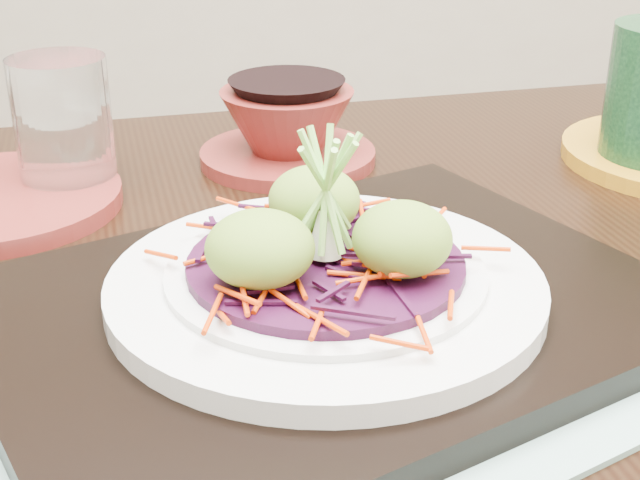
{
  "coord_description": "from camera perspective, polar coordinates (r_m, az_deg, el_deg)",
  "views": [
    {
      "loc": [
        -0.09,
        -0.5,
        1.04
      ],
      "look_at": [
        -0.01,
        -0.04,
        0.82
      ],
      "focal_mm": 50.0,
      "sensor_mm": 36.0,
      "label": 1
    }
  ],
  "objects": [
    {
      "name": "dining_table",
      "position": [
        0.62,
        2.14,
        -11.79
      ],
      "size": [
        1.31,
        0.94,
        0.77
      ],
      "rotation": [
        0.0,
        0.0,
        0.09
      ],
      "color": "black",
      "rests_on": "ground"
    },
    {
      "name": "serving_tray",
      "position": [
        0.52,
        0.35,
        -4.5
      ],
      "size": [
        0.47,
        0.41,
        0.02
      ],
      "primitive_type": "cube",
      "rotation": [
        0.0,
        0.0,
        0.39
      ],
      "color": "black",
      "rests_on": "placemat"
    },
    {
      "name": "placemat",
      "position": [
        0.52,
        0.35,
        -5.51
      ],
      "size": [
        0.54,
        0.49,
        0.0
      ],
      "primitive_type": "cube",
      "rotation": [
        0.0,
        0.0,
        0.39
      ],
      "color": "#85AC98",
      "rests_on": "dining_table"
    },
    {
      "name": "scallion_garnish",
      "position": [
        0.49,
        0.38,
        2.8
      ],
      "size": [
        0.06,
        0.06,
        0.09
      ],
      "primitive_type": null,
      "color": "#85C850",
      "rests_on": "cabbage_bed"
    },
    {
      "name": "cabbage_bed",
      "position": [
        0.5,
        0.36,
        -1.57
      ],
      "size": [
        0.16,
        0.16,
        0.01
      ],
      "primitive_type": "cylinder",
      "color": "#350A26",
      "rests_on": "white_plate"
    },
    {
      "name": "water_glass",
      "position": [
        0.73,
        -16.09,
        7.04
      ],
      "size": [
        0.1,
        0.1,
        0.11
      ],
      "primitive_type": "cylinder",
      "rotation": [
        0.0,
        0.0,
        -0.34
      ],
      "color": "white",
      "rests_on": "dining_table"
    },
    {
      "name": "guacamole_scoops",
      "position": [
        0.49,
        0.38,
        0.72
      ],
      "size": [
        0.14,
        0.12,
        0.04
      ],
      "color": "olive",
      "rests_on": "cabbage_bed"
    },
    {
      "name": "carrot_julienne",
      "position": [
        0.5,
        0.37,
        -0.78
      ],
      "size": [
        0.19,
        0.19,
        0.01
      ],
      "primitive_type": null,
      "color": "#C63103",
      "rests_on": "cabbage_bed"
    },
    {
      "name": "white_plate",
      "position": [
        0.51,
        0.36,
        -2.84
      ],
      "size": [
        0.25,
        0.25,
        0.02
      ],
      "color": "silver",
      "rests_on": "serving_tray"
    },
    {
      "name": "terracotta_bowl_set",
      "position": [
        0.77,
        -2.1,
        7.01
      ],
      "size": [
        0.16,
        0.16,
        0.06
      ],
      "rotation": [
        0.0,
        0.0,
        0.07
      ],
      "color": "maroon",
      "rests_on": "dining_table"
    }
  ]
}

